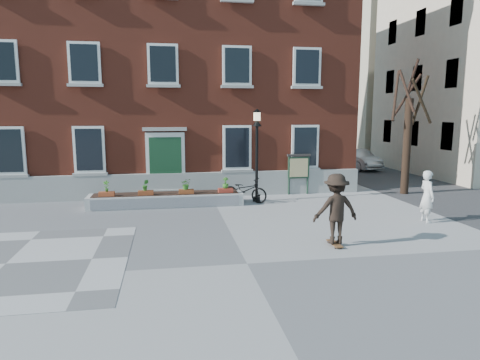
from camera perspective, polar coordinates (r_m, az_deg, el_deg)
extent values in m
plane|color=gray|center=(10.98, 0.95, -11.09)|extent=(100.00, 100.00, 0.00)
cube|color=#59595B|center=(12.45, -28.77, -9.77)|extent=(6.00, 6.00, 0.01)
imported|color=black|center=(18.08, 0.61, -1.36)|extent=(2.05, 1.57, 1.03)
imported|color=#BABCBF|center=(29.80, 15.39, 2.71)|extent=(1.95, 4.21, 1.33)
imported|color=silver|center=(16.13, 23.68, -2.01)|extent=(0.44, 0.66, 1.80)
cube|color=brown|center=(24.24, -10.16, 14.15)|extent=(18.00, 10.00, 12.00)
cube|color=#9A9A95|center=(19.29, -9.81, -0.74)|extent=(18.00, 0.24, 1.10)
cube|color=#A2A39D|center=(19.24, -9.77, -2.13)|extent=(2.60, 0.80, 0.20)
cube|color=#9C9C97|center=(19.35, -9.79, -1.46)|extent=(2.20, 0.50, 0.20)
cube|color=silver|center=(19.17, -9.89, 2.52)|extent=(1.70, 0.12, 2.50)
cube|color=#153B21|center=(19.13, -9.89, 2.20)|extent=(1.40, 0.06, 2.30)
cube|color=#9C9C97|center=(19.03, -10.01, 6.70)|extent=(1.90, 0.25, 0.15)
cube|color=silver|center=(20.17, -28.46, 3.45)|extent=(1.30, 0.10, 2.00)
cube|color=black|center=(20.12, -28.51, 3.44)|extent=(1.08, 0.04, 1.78)
cube|color=#959591|center=(20.23, -28.29, 0.45)|extent=(1.44, 0.20, 0.12)
cube|color=white|center=(20.21, -29.25, 13.65)|extent=(1.30, 0.10, 1.70)
cube|color=black|center=(20.16, -29.30, 13.66)|extent=(1.08, 0.04, 1.48)
cube|color=gray|center=(20.08, -29.10, 11.09)|extent=(1.44, 0.20, 0.12)
cube|color=white|center=(19.38, -19.46, 3.84)|extent=(1.30, 0.10, 2.00)
cube|color=black|center=(19.33, -19.49, 3.83)|extent=(1.08, 0.04, 1.78)
cube|color=#9F9F9A|center=(19.44, -19.33, 0.71)|extent=(1.44, 0.20, 0.12)
cube|color=white|center=(19.42, -20.03, 14.47)|extent=(1.30, 0.10, 1.70)
cube|color=black|center=(19.37, -20.06, 14.49)|extent=(1.08, 0.04, 1.48)
cube|color=#A8A9A3|center=(19.29, -19.92, 11.80)|extent=(1.44, 0.20, 0.12)
cube|color=white|center=(19.14, -10.24, 14.95)|extent=(1.30, 0.10, 1.70)
cube|color=black|center=(19.09, -10.24, 14.97)|extent=(1.08, 0.04, 1.48)
cube|color=#A3A39D|center=(19.01, -10.16, 12.24)|extent=(1.44, 0.20, 0.12)
cube|color=white|center=(19.35, -0.40, 4.35)|extent=(1.30, 0.10, 2.00)
cube|color=black|center=(19.30, -0.37, 4.34)|extent=(1.08, 0.04, 1.78)
cube|color=#969691|center=(19.41, -0.36, 1.21)|extent=(1.44, 0.20, 0.12)
cube|color=white|center=(19.39, -0.41, 15.01)|extent=(1.30, 0.10, 1.70)
cube|color=black|center=(19.34, -0.38, 15.03)|extent=(1.08, 0.04, 1.48)
cube|color=#999994|center=(19.26, -0.38, 12.34)|extent=(1.44, 0.20, 0.12)
cube|color=#A9A9A3|center=(19.80, -0.39, 22.80)|extent=(1.44, 0.20, 0.12)
cube|color=white|center=(20.11, 8.66, 4.42)|extent=(1.30, 0.10, 2.00)
cube|color=black|center=(20.07, 8.71, 4.41)|extent=(1.08, 0.04, 1.78)
cube|color=#9F9E99|center=(20.17, 8.65, 1.41)|extent=(1.44, 0.20, 0.12)
cube|color=silver|center=(20.15, 8.91, 14.68)|extent=(1.30, 0.10, 1.70)
cube|color=black|center=(20.11, 8.96, 14.69)|extent=(1.08, 0.04, 1.48)
cube|color=#A4A49F|center=(20.03, 8.91, 12.10)|extent=(1.44, 0.20, 0.12)
cube|color=#989893|center=(20.54, 9.17, 22.18)|extent=(1.44, 0.20, 0.12)
cube|color=silver|center=(17.69, -9.78, -2.61)|extent=(6.20, 1.10, 0.50)
cube|color=#B9B9B9|center=(17.14, -9.78, -2.98)|extent=(5.80, 0.02, 0.40)
cube|color=black|center=(17.64, -9.80, -1.82)|extent=(5.80, 0.90, 0.06)
cube|color=#9A4121|center=(17.54, -17.35, -1.83)|extent=(0.60, 0.25, 0.20)
imported|color=#326F21|center=(17.48, -17.40, -0.78)|extent=(0.24, 0.24, 0.45)
cube|color=brown|center=(17.40, -12.45, -1.71)|extent=(0.60, 0.25, 0.20)
imported|color=#27681F|center=(17.34, -12.48, -0.66)|extent=(0.25, 0.25, 0.45)
cube|color=brown|center=(17.39, -7.18, -1.57)|extent=(0.60, 0.25, 0.20)
imported|color=#29601C|center=(17.33, -7.20, -0.52)|extent=(0.40, 0.40, 0.45)
cube|color=maroon|center=(17.53, -1.94, -1.42)|extent=(0.60, 0.25, 0.20)
imported|color=#2F6C20|center=(17.47, -1.95, -0.38)|extent=(0.25, 0.25, 0.45)
cylinder|color=black|center=(21.22, 21.35, 4.14)|extent=(0.36, 0.36, 4.40)
cylinder|color=#312316|center=(21.43, 22.86, 9.69)|extent=(0.12, 1.12, 2.23)
cylinder|color=black|center=(21.71, 21.39, 10.46)|extent=(1.18, 0.49, 1.97)
cylinder|color=black|center=(21.24, 20.06, 10.57)|extent=(0.88, 1.14, 2.35)
cylinder|color=#321F16|center=(20.84, 21.35, 11.03)|extent=(0.60, 0.77, 1.90)
cylinder|color=black|center=(20.74, 23.07, 9.60)|extent=(1.39, 0.55, 1.95)
cylinder|color=black|center=(21.42, 22.04, 12.65)|extent=(0.43, 0.48, 1.58)
cube|color=#3C3C3F|center=(31.61, 16.52, 1.79)|extent=(8.00, 36.00, 0.01)
cube|color=beige|center=(41.35, 19.60, 12.29)|extent=(10.00, 11.00, 13.00)
cube|color=#3D3834|center=(42.33, 20.12, 21.43)|extent=(10.40, 11.40, 0.50)
cube|color=black|center=(25.76, 25.94, 5.28)|extent=(0.08, 1.00, 1.50)
cube|color=black|center=(28.42, 22.20, 5.78)|extent=(0.08, 1.00, 1.50)
cube|color=black|center=(31.18, 19.10, 6.18)|extent=(0.08, 1.00, 1.50)
cube|color=black|center=(25.80, 26.46, 12.60)|extent=(0.08, 1.00, 1.50)
cube|color=black|center=(28.46, 22.60, 12.42)|extent=(0.08, 1.00, 1.50)
cube|color=black|center=(31.22, 19.42, 12.24)|extent=(0.08, 1.00, 1.50)
cube|color=black|center=(26.25, 26.97, 19.56)|extent=(0.08, 1.00, 1.50)
cube|color=black|center=(28.87, 23.00, 18.76)|extent=(0.08, 1.00, 1.50)
cube|color=black|center=(31.59, 19.74, 18.03)|extent=(0.08, 1.00, 1.50)
cylinder|color=black|center=(18.35, 2.21, -2.55)|extent=(0.32, 0.32, 0.20)
cylinder|color=black|center=(18.11, 2.24, 2.11)|extent=(0.12, 0.12, 3.20)
cone|color=black|center=(17.98, 2.27, 7.65)|extent=(0.40, 0.40, 0.30)
cube|color=beige|center=(17.98, 2.28, 8.45)|extent=(0.24, 0.24, 0.34)
cone|color=black|center=(17.97, 2.28, 9.25)|extent=(0.40, 0.40, 0.16)
cylinder|color=black|center=(19.86, 6.55, 0.63)|extent=(0.08, 0.08, 1.80)
cylinder|color=#193223|center=(20.13, 9.02, 0.69)|extent=(0.08, 0.08, 1.80)
cube|color=#1B3725|center=(19.94, 7.81, 1.66)|extent=(1.00, 0.10, 1.00)
cube|color=beige|center=(19.89, 7.87, 1.64)|extent=(0.85, 0.02, 0.85)
cube|color=#332D2C|center=(19.88, 7.85, 3.29)|extent=(1.10, 0.16, 0.10)
cube|color=brown|center=(12.67, 12.50, -8.26)|extent=(0.22, 0.78, 0.03)
cylinder|color=black|center=(12.40, 12.59, -8.81)|extent=(0.03, 0.05, 0.05)
cylinder|color=black|center=(12.47, 13.37, -8.74)|extent=(0.03, 0.05, 0.05)
cylinder|color=black|center=(12.89, 11.65, -8.08)|extent=(0.03, 0.05, 0.05)
cylinder|color=black|center=(12.96, 12.39, -8.02)|extent=(0.03, 0.05, 0.05)
imported|color=black|center=(12.41, 12.66, -3.76)|extent=(1.31, 0.77, 2.01)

